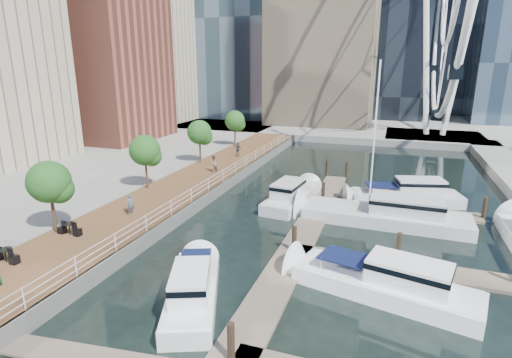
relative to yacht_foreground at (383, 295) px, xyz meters
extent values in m
plane|color=black|center=(-8.36, -4.94, 0.00)|extent=(520.00, 520.00, 0.00)
cube|color=brown|center=(-17.36, 10.06, 0.50)|extent=(6.00, 60.00, 1.00)
cube|color=#595954|center=(-14.36, 10.06, 0.50)|extent=(0.25, 60.00, 1.00)
cube|color=gray|center=(-8.36, 97.06, 0.50)|extent=(200.00, 114.00, 1.00)
cube|color=gray|center=(5.64, 47.06, 0.50)|extent=(14.00, 12.00, 1.00)
cube|color=#6D6051|center=(-5.36, 5.06, 0.10)|extent=(2.00, 32.00, 0.20)
cube|color=#6D6051|center=(0.64, 3.06, 0.10)|extent=(12.00, 2.00, 0.20)
cube|color=#6D6051|center=(0.64, 13.06, 0.10)|extent=(12.00, 2.00, 0.20)
cube|color=brown|center=(-38.36, 29.06, 11.00)|extent=(12.00, 14.00, 20.00)
cube|color=#BCAD8E|center=(-44.36, 45.06, 15.00)|extent=(14.00, 16.00, 28.00)
cylinder|color=white|center=(3.14, 47.06, 14.00)|extent=(0.80, 0.80, 26.00)
cylinder|color=white|center=(8.14, 47.06, 14.00)|extent=(0.80, 0.80, 26.00)
cylinder|color=#3F2B1C|center=(-19.76, -0.94, 2.20)|extent=(0.20, 0.20, 2.40)
sphere|color=#265B1E|center=(-19.76, -0.94, 4.30)|extent=(2.60, 2.60, 2.60)
cylinder|color=#3F2B1C|center=(-19.76, 9.06, 2.20)|extent=(0.20, 0.20, 2.40)
sphere|color=#265B1E|center=(-19.76, 9.06, 4.30)|extent=(2.60, 2.60, 2.60)
cylinder|color=#3F2B1C|center=(-19.76, 19.06, 2.20)|extent=(0.20, 0.20, 2.40)
sphere|color=#265B1E|center=(-19.76, 19.06, 4.30)|extent=(2.60, 2.60, 2.60)
cylinder|color=#3F2B1C|center=(-19.76, 29.06, 2.20)|extent=(0.20, 0.20, 2.40)
sphere|color=#265B1E|center=(-19.76, 29.06, 4.30)|extent=(2.60, 2.60, 2.60)
imported|color=#4F5869|center=(-17.21, 3.26, 1.74)|extent=(0.60, 0.65, 1.48)
imported|color=#8B6D60|center=(-16.68, 15.84, 1.89)|extent=(0.81, 0.96, 1.77)
imported|color=#30383C|center=(-17.00, 23.13, 1.84)|extent=(1.00, 0.45, 1.67)
camera|label=1|loc=(-0.24, -18.78, 11.06)|focal=28.00mm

